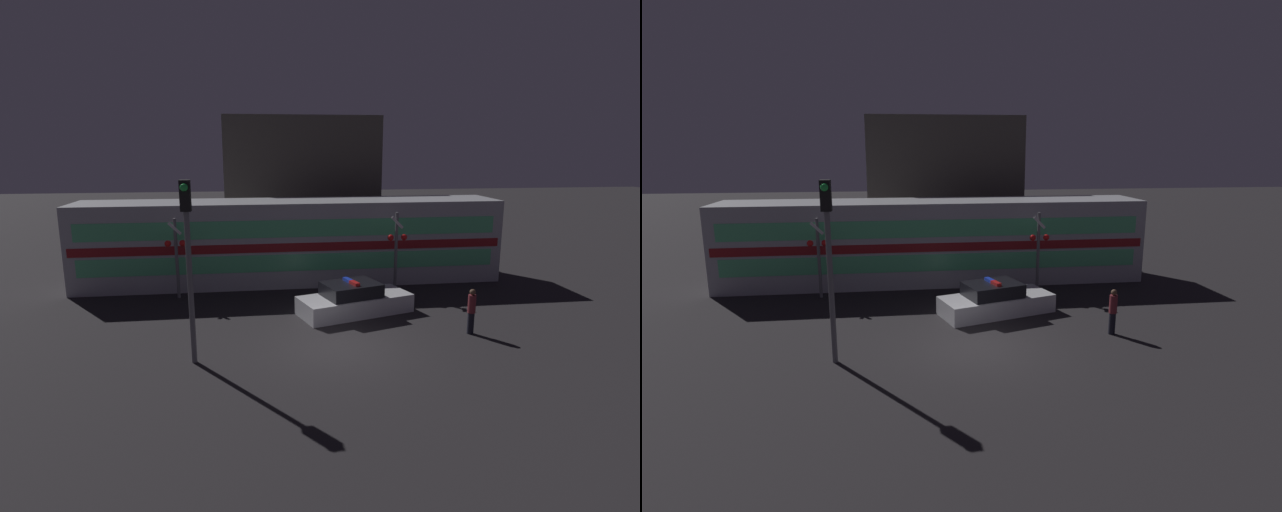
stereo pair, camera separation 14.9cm
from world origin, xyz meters
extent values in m
plane|color=#262326|center=(0.00, 0.00, 0.00)|extent=(120.00, 120.00, 0.00)
cube|color=#B7BABF|center=(-0.79, 8.58, 1.99)|extent=(20.15, 3.09, 3.97)
cube|color=maroon|center=(-0.79, 7.03, 1.99)|extent=(19.74, 0.03, 0.40)
cube|color=#59D88C|center=(-0.79, 7.03, 1.27)|extent=(19.14, 0.02, 0.79)
cube|color=#59D88C|center=(-0.79, 7.03, 2.86)|extent=(19.14, 0.02, 0.79)
cube|color=silver|center=(1.30, 3.33, 0.36)|extent=(4.78, 3.04, 0.72)
cube|color=black|center=(1.13, 3.27, 0.99)|extent=(2.51, 2.15, 0.53)
cube|color=red|center=(1.21, 3.02, 1.32)|extent=(0.35, 0.58, 0.12)
cube|color=blue|center=(1.05, 3.53, 1.32)|extent=(0.35, 0.58, 0.12)
cylinder|color=black|center=(4.91, 0.56, 0.39)|extent=(0.23, 0.23, 0.78)
cylinder|color=maroon|center=(4.91, 0.56, 1.10)|extent=(0.28, 0.28, 0.65)
sphere|color=brown|center=(4.91, 0.56, 1.53)|extent=(0.21, 0.21, 0.21)
cylinder|color=slate|center=(3.72, 6.01, 1.82)|extent=(0.14, 0.14, 3.64)
sphere|color=red|center=(3.41, 5.86, 2.55)|extent=(0.28, 0.28, 0.28)
sphere|color=red|center=(4.03, 5.86, 2.55)|extent=(0.28, 0.28, 0.28)
cube|color=white|center=(3.72, 5.92, 3.21)|extent=(0.58, 0.03, 0.58)
cylinder|color=slate|center=(-5.94, 6.38, 1.76)|extent=(0.14, 0.14, 3.52)
sphere|color=red|center=(-6.25, 6.23, 2.46)|extent=(0.28, 0.28, 0.28)
sphere|color=red|center=(-5.64, 6.23, 2.46)|extent=(0.28, 0.28, 0.28)
cube|color=white|center=(-5.94, 6.29, 3.10)|extent=(0.58, 0.03, 0.58)
cylinder|color=slate|center=(-4.54, -0.60, 2.34)|extent=(0.16, 0.16, 4.68)
cube|color=black|center=(-4.54, -0.60, 5.13)|extent=(0.30, 0.30, 0.90)
sphere|color=green|center=(-4.54, -0.79, 5.38)|extent=(0.23, 0.23, 0.23)
cube|color=#47423D|center=(0.38, 16.87, 4.13)|extent=(9.14, 6.74, 8.26)
camera|label=1|loc=(-2.64, -15.30, 6.51)|focal=28.00mm
camera|label=2|loc=(-2.49, -15.32, 6.51)|focal=28.00mm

